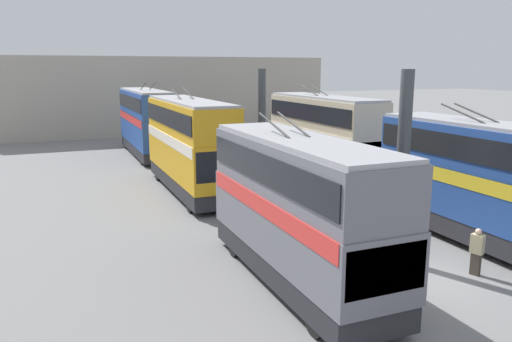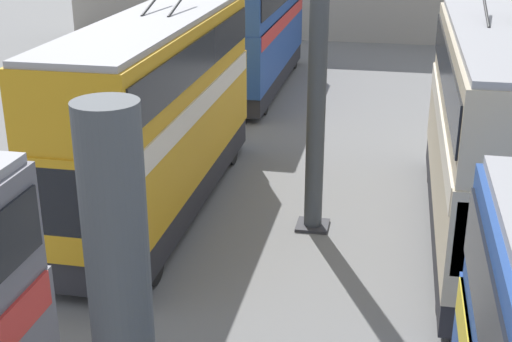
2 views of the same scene
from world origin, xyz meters
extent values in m
plane|color=slate|center=(0.00, 0.00, 0.00)|extent=(240.00, 240.00, 0.00)
cube|color=#A8A093|center=(39.37, 0.00, 4.01)|extent=(0.50, 36.00, 8.03)
cylinder|color=#42474C|center=(1.87, 0.00, 3.42)|extent=(0.46, 0.46, 6.85)
cube|color=#333338|center=(1.87, 0.00, 0.04)|extent=(0.83, 0.83, 0.08)
cylinder|color=#42474C|center=(14.37, 0.00, 3.42)|extent=(0.46, 0.46, 6.85)
cube|color=#333338|center=(14.37, 0.00, 0.04)|extent=(0.83, 0.83, 0.08)
cylinder|color=black|center=(5.56, -5.25, 0.53)|extent=(1.05, 0.30, 1.05)
cylinder|color=black|center=(5.56, -3.15, 0.53)|extent=(1.05, 0.30, 1.05)
cube|color=#28282D|center=(1.86, -4.20, 0.68)|extent=(10.39, 2.45, 0.79)
cube|color=#234793|center=(1.86, -4.20, 2.03)|extent=(10.61, 2.50, 1.92)
cube|color=yellow|center=(1.86, -4.20, 2.72)|extent=(10.29, 2.54, 0.55)
cube|color=#234793|center=(1.86, -4.20, 3.84)|extent=(10.50, 2.42, 1.70)
cube|color=black|center=(1.86, -4.20, 3.93)|extent=(10.18, 2.51, 0.94)
cube|color=#9E9EA3|center=(1.86, -4.20, 4.76)|extent=(10.39, 2.25, 0.14)
cylinder|color=#282828|center=(3.19, -4.55, 5.12)|extent=(2.35, 0.07, 0.65)
cylinder|color=#282828|center=(3.19, -3.85, 5.12)|extent=(2.35, 0.07, 0.65)
cylinder|color=black|center=(10.85, -5.25, 0.45)|extent=(0.90, 0.30, 0.90)
cylinder|color=black|center=(10.85, -3.15, 0.45)|extent=(0.90, 0.30, 0.90)
cylinder|color=black|center=(18.13, -5.25, 0.45)|extent=(0.90, 0.30, 0.90)
cylinder|color=black|center=(18.13, -3.15, 0.45)|extent=(0.90, 0.30, 0.90)
cube|color=#28282D|center=(14.59, -4.20, 0.63)|extent=(10.07, 2.45, 0.75)
cube|color=beige|center=(14.59, -4.20, 2.15)|extent=(10.28, 2.50, 2.29)
cube|color=silver|center=(14.59, -4.20, 3.02)|extent=(9.97, 2.54, 0.55)
cube|color=beige|center=(14.59, -4.20, 4.19)|extent=(10.18, 2.42, 1.79)
cube|color=black|center=(14.59, -4.20, 4.28)|extent=(9.87, 2.51, 0.99)
cube|color=#9E9EA3|center=(14.59, -4.20, 5.16)|extent=(10.07, 2.25, 0.14)
cube|color=black|center=(9.51, -4.20, 2.38)|extent=(0.12, 2.30, 1.47)
cylinder|color=#282828|center=(15.87, -4.55, 5.52)|extent=(2.35, 0.07, 0.65)
cylinder|color=#282828|center=(15.87, -3.85, 5.52)|extent=(2.35, 0.07, 0.65)
cylinder|color=black|center=(-1.55, 3.15, 0.48)|extent=(0.96, 0.30, 0.96)
cylinder|color=black|center=(-1.55, 5.25, 0.48)|extent=(0.96, 0.30, 0.96)
cylinder|color=black|center=(4.60, 3.15, 0.48)|extent=(0.96, 0.30, 0.96)
cylinder|color=black|center=(4.60, 5.25, 0.48)|extent=(0.96, 0.30, 0.96)
cube|color=#28282D|center=(1.63, 4.20, 0.65)|extent=(8.96, 2.45, 0.77)
cube|color=slate|center=(1.63, 4.20, 2.00)|extent=(9.15, 2.50, 1.94)
cube|color=red|center=(1.63, 4.20, 2.69)|extent=(8.87, 2.54, 0.55)
cube|color=slate|center=(1.63, 4.20, 3.80)|extent=(9.06, 2.42, 1.66)
cube|color=black|center=(1.63, 4.20, 3.88)|extent=(8.78, 2.51, 0.91)
cube|color=#9E9EA3|center=(1.63, 4.20, 4.70)|extent=(8.96, 2.25, 0.14)
cube|color=black|center=(-2.89, 4.20, 2.19)|extent=(0.12, 2.30, 1.24)
cylinder|color=#282828|center=(2.77, 3.85, 5.06)|extent=(2.35, 0.07, 0.65)
cylinder|color=#282828|center=(2.77, 4.55, 5.06)|extent=(2.35, 0.07, 0.65)
cylinder|color=black|center=(10.83, 3.15, 0.52)|extent=(1.04, 0.30, 1.04)
cylinder|color=black|center=(10.83, 5.25, 0.52)|extent=(1.04, 0.30, 1.04)
cylinder|color=black|center=(18.46, 3.15, 0.52)|extent=(1.04, 0.30, 1.04)
cylinder|color=black|center=(18.46, 5.25, 0.52)|extent=(1.04, 0.30, 1.04)
cube|color=#28282D|center=(14.74, 4.20, 0.68)|extent=(10.42, 2.45, 0.78)
cube|color=gold|center=(14.74, 4.20, 2.21)|extent=(10.63, 2.50, 2.27)
cube|color=silver|center=(14.74, 4.20, 3.07)|extent=(10.31, 2.54, 0.55)
cube|color=gold|center=(14.74, 4.20, 4.20)|extent=(10.52, 2.42, 1.71)
cube|color=black|center=(14.74, 4.20, 4.28)|extent=(10.20, 2.51, 0.94)
cube|color=#9E9EA3|center=(14.74, 4.20, 5.12)|extent=(10.42, 2.25, 0.14)
cube|color=black|center=(9.49, 4.20, 2.43)|extent=(0.12, 2.30, 1.45)
cylinder|color=#282828|center=(16.07, 3.85, 5.48)|extent=(2.35, 0.07, 0.65)
cylinder|color=#282828|center=(16.07, 4.55, 5.48)|extent=(2.35, 0.07, 0.65)
cylinder|color=black|center=(31.98, 3.15, 0.45)|extent=(0.90, 0.30, 0.90)
cylinder|color=black|center=(31.98, 5.25, 0.45)|extent=(0.90, 0.30, 0.90)
cylinder|color=black|center=(24.02, 3.15, 0.45)|extent=(0.90, 0.30, 0.90)
cylinder|color=black|center=(24.02, 5.25, 0.45)|extent=(0.90, 0.30, 0.90)
cube|color=#28282D|center=(27.90, 4.20, 0.62)|extent=(10.74, 2.45, 0.75)
cube|color=#234793|center=(27.90, 4.20, 2.14)|extent=(10.96, 2.50, 2.28)
cube|color=red|center=(27.90, 4.20, 3.01)|extent=(10.63, 2.54, 0.55)
cube|color=#234793|center=(27.90, 4.20, 4.18)|extent=(10.85, 2.42, 1.79)
cube|color=black|center=(27.90, 4.20, 4.27)|extent=(10.52, 2.51, 0.98)
cube|color=#9E9EA3|center=(27.90, 4.20, 5.14)|extent=(10.74, 2.25, 0.14)
cube|color=black|center=(33.32, 4.20, 2.37)|extent=(0.12, 2.30, 1.46)
cylinder|color=#282828|center=(26.53, 3.85, 5.50)|extent=(2.35, 0.07, 0.65)
cylinder|color=#282828|center=(26.53, 4.55, 5.50)|extent=(2.35, 0.07, 0.65)
cube|color=#473D33|center=(-0.15, -1.65, 0.38)|extent=(0.35, 0.29, 0.76)
cube|color=tan|center=(-0.15, -1.65, 1.09)|extent=(0.48, 0.37, 0.66)
sphere|color=beige|center=(-0.15, -1.65, 1.53)|extent=(0.22, 0.22, 0.22)
cube|color=#2D2D33|center=(2.35, 1.95, 0.38)|extent=(0.36, 0.34, 0.76)
cube|color=beige|center=(2.35, 1.95, 1.09)|extent=(0.48, 0.45, 0.66)
sphere|color=beige|center=(2.35, 1.95, 1.53)|extent=(0.22, 0.22, 0.22)
cylinder|color=#B28E23|center=(5.74, 2.03, 0.46)|extent=(0.55, 0.55, 0.93)
cylinder|color=#B28E23|center=(5.74, 2.03, 0.46)|extent=(0.58, 0.58, 0.04)
camera|label=1|loc=(-11.95, 11.29, 6.87)|focal=35.00mm
camera|label=2|loc=(-2.29, -1.83, 8.10)|focal=50.00mm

